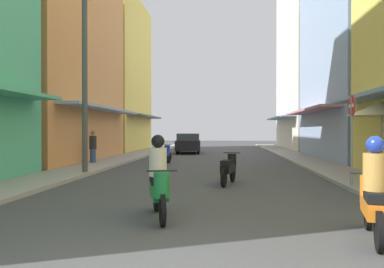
# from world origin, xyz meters

# --- Properties ---
(ground_plane) EXTENTS (86.90, 86.90, 0.00)m
(ground_plane) POSITION_xyz_m (0.00, 15.75, 0.00)
(ground_plane) COLOR #424244
(sidewalk_left) EXTENTS (1.91, 47.50, 0.12)m
(sidewalk_left) POSITION_xyz_m (-5.12, 15.75, 0.06)
(sidewalk_left) COLOR #9E9991
(sidewalk_left) RESTS_ON ground
(sidewalk_right) EXTENTS (1.91, 47.50, 0.12)m
(sidewalk_right) POSITION_xyz_m (5.12, 15.75, 0.06)
(sidewalk_right) COLOR #9E9991
(sidewalk_right) RESTS_ON ground
(building_left_mid) EXTENTS (7.05, 10.86, 11.01)m
(building_left_mid) POSITION_xyz_m (-9.07, 15.98, 5.50)
(building_left_mid) COLOR #D88C4C
(building_left_mid) RESTS_ON ground
(building_left_far) EXTENTS (7.05, 9.21, 12.20)m
(building_left_far) POSITION_xyz_m (-9.07, 26.40, 6.09)
(building_left_far) COLOR #EFD159
(building_left_far) RESTS_ON ground
(building_right_mid) EXTENTS (7.05, 10.63, 10.93)m
(building_right_mid) POSITION_xyz_m (9.07, 18.71, 5.46)
(building_right_mid) COLOR #8CA5CC
(building_right_mid) RESTS_ON ground
(building_right_far) EXTENTS (7.05, 12.04, 15.30)m
(building_right_far) POSITION_xyz_m (9.07, 30.64, 7.64)
(building_right_far) COLOR silver
(building_right_far) RESTS_ON ground
(motorbike_blue) EXTENTS (0.75, 1.74, 0.96)m
(motorbike_blue) POSITION_xyz_m (-2.30, 15.04, 0.50)
(motorbike_blue) COLOR black
(motorbike_blue) RESTS_ON ground
(motorbike_orange) EXTENTS (0.65, 1.78, 1.58)m
(motorbike_orange) POSITION_xyz_m (3.04, 2.37, 0.70)
(motorbike_orange) COLOR black
(motorbike_orange) RESTS_ON ground
(motorbike_black) EXTENTS (0.64, 1.78, 0.96)m
(motorbike_black) POSITION_xyz_m (0.91, 8.16, 0.50)
(motorbike_black) COLOR black
(motorbike_black) RESTS_ON ground
(motorbike_green) EXTENTS (0.69, 1.76, 1.58)m
(motorbike_green) POSITION_xyz_m (-0.45, 3.53, 0.70)
(motorbike_green) COLOR black
(motorbike_green) RESTS_ON ground
(parked_car) EXTENTS (2.05, 4.21, 1.45)m
(parked_car) POSITION_xyz_m (-1.95, 24.17, 0.74)
(parked_car) COLOR black
(parked_car) RESTS_ON ground
(pedestrian_crossing) EXTENTS (0.34, 0.34, 1.66)m
(pedestrian_crossing) POSITION_xyz_m (-5.61, 14.28, 0.83)
(pedestrian_crossing) COLOR #334C8C
(pedestrian_crossing) RESTS_ON ground
(vendor_umbrella) EXTENTS (2.10, 2.10, 2.57)m
(vendor_umbrella) POSITION_xyz_m (5.66, 8.73, 2.34)
(vendor_umbrella) COLOR #99999E
(vendor_umbrella) RESTS_ON ground
(utility_pole) EXTENTS (0.20, 1.20, 7.34)m
(utility_pole) POSITION_xyz_m (-4.41, 10.10, 3.75)
(utility_pole) COLOR #4C4C4F
(utility_pole) RESTS_ON ground
(street_sign_no_entry) EXTENTS (0.07, 0.60, 2.65)m
(street_sign_no_entry) POSITION_xyz_m (4.31, 7.35, 1.72)
(street_sign_no_entry) COLOR gray
(street_sign_no_entry) RESTS_ON ground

